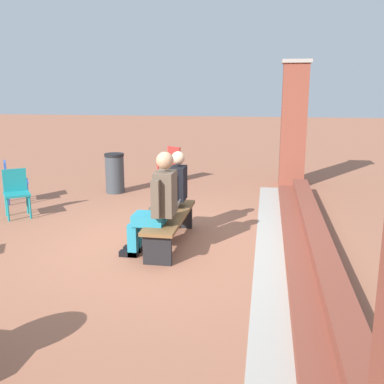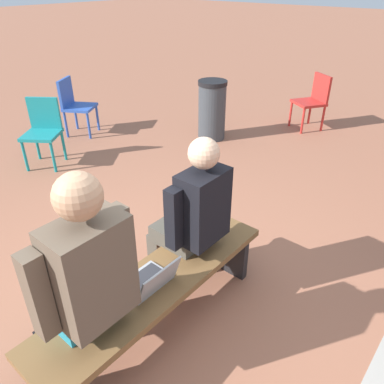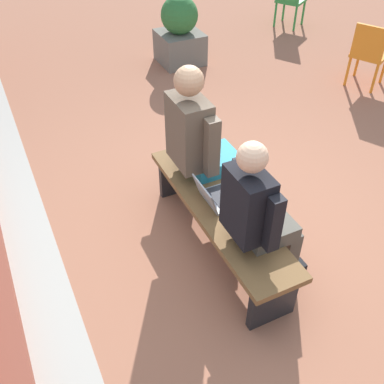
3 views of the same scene
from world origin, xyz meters
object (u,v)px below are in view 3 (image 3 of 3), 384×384
person_student (259,213)px  laptop (215,197)px  person_adult (202,141)px  plastic_chair_near_bench_right (369,52)px  planter (180,33)px  bench (219,215)px

person_student → laptop: (0.49, 0.08, -0.20)m
person_student → person_adult: size_ratio=0.92×
person_adult → laptop: size_ratio=4.47×
laptop → plastic_chair_near_bench_right: (1.67, -3.12, -0.02)m
person_adult → laptop: 0.49m
laptop → planter: bearing=-20.1°
plastic_chair_near_bench_right → planter: planter is taller
bench → laptop: 0.16m
laptop → bench: bearing=-169.5°
bench → planter: 3.71m
person_student → plastic_chair_near_bench_right: bearing=-54.6°
bench → laptop: bearing=10.5°
bench → laptop: size_ratio=5.62×
person_student → planter: (3.91, -1.18, -0.27)m
person_student → laptop: bearing=9.0°
laptop → plastic_chair_near_bench_right: plastic_chair_near_bench_right is taller
plastic_chair_near_bench_right → planter: (1.75, 1.87, -0.04)m
person_student → laptop: person_student is taller
plastic_chair_near_bench_right → planter: 2.56m
bench → person_student: size_ratio=1.37×
person_adult → planter: (3.02, -1.17, -0.32)m
person_student → plastic_chair_near_bench_right: person_student is taller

